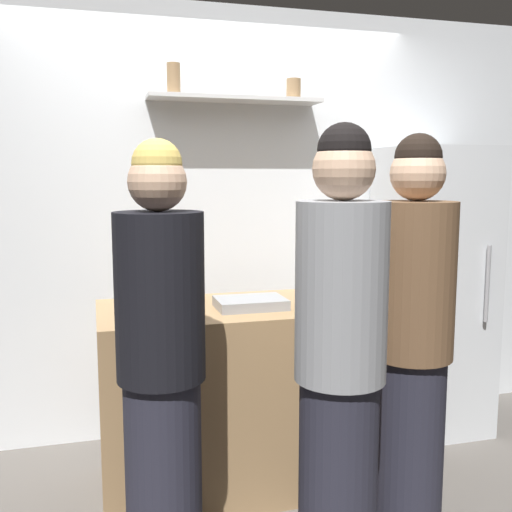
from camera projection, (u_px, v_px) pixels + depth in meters
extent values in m
cube|color=white|center=(208.00, 224.00, 3.64)|extent=(4.80, 0.10, 2.60)
cube|color=silver|center=(235.00, 99.00, 3.42)|extent=(1.02, 0.22, 0.02)
cylinder|color=olive|center=(174.00, 79.00, 3.32)|extent=(0.08, 0.08, 0.17)
cylinder|color=olive|center=(294.00, 89.00, 3.51)|extent=(0.09, 0.09, 0.12)
cube|color=silver|center=(432.00, 291.00, 3.67)|extent=(0.61, 0.57, 1.77)
cylinder|color=#99999E|center=(488.00, 284.00, 3.41)|extent=(0.02, 0.02, 0.45)
cube|color=#9E7A51|center=(256.00, 393.00, 3.06)|extent=(1.58, 0.69, 0.94)
cube|color=gray|center=(250.00, 303.00, 2.92)|extent=(0.34, 0.24, 0.05)
cylinder|color=#B2B2B7|center=(338.00, 285.00, 3.25)|extent=(0.11, 0.11, 0.11)
cylinder|color=silver|center=(339.00, 274.00, 3.23)|extent=(0.01, 0.01, 0.17)
cylinder|color=silver|center=(334.00, 275.00, 3.23)|extent=(0.01, 0.04, 0.16)
cylinder|color=silver|center=(342.00, 276.00, 3.24)|extent=(0.02, 0.03, 0.15)
cylinder|color=silver|center=(339.00, 275.00, 3.24)|extent=(0.01, 0.02, 0.15)
cylinder|color=#19471E|center=(303.00, 286.00, 2.93)|extent=(0.08, 0.08, 0.22)
cylinder|color=#19471E|center=(303.00, 256.00, 2.91)|extent=(0.03, 0.03, 0.09)
cylinder|color=black|center=(303.00, 245.00, 2.90)|extent=(0.04, 0.04, 0.02)
cylinder|color=#472814|center=(189.00, 284.00, 3.05)|extent=(0.08, 0.08, 0.19)
cylinder|color=#472814|center=(189.00, 256.00, 3.03)|extent=(0.03, 0.03, 0.10)
cylinder|color=maroon|center=(188.00, 245.00, 3.02)|extent=(0.04, 0.04, 0.02)
cylinder|color=silver|center=(141.00, 284.00, 3.04)|extent=(0.09, 0.09, 0.19)
cylinder|color=silver|center=(141.00, 263.00, 3.02)|extent=(0.05, 0.05, 0.03)
cylinder|color=yellow|center=(141.00, 259.00, 3.02)|extent=(0.06, 0.06, 0.02)
cylinder|color=#262633|center=(164.00, 478.00, 2.32)|extent=(0.30, 0.30, 0.81)
cylinder|color=black|center=(160.00, 297.00, 2.22)|extent=(0.34, 0.34, 0.64)
sphere|color=#D8AD8C|center=(157.00, 182.00, 2.17)|extent=(0.22, 0.22, 0.22)
sphere|color=#D8B759|center=(157.00, 164.00, 2.16)|extent=(0.19, 0.19, 0.19)
cylinder|color=#262633|center=(338.00, 484.00, 2.25)|extent=(0.30, 0.30, 0.84)
cylinder|color=gray|center=(341.00, 292.00, 2.15)|extent=(0.34, 0.34, 0.66)
sphere|color=#D8AD8C|center=(344.00, 169.00, 2.09)|extent=(0.23, 0.23, 0.23)
sphere|color=black|center=(344.00, 150.00, 2.08)|extent=(0.19, 0.19, 0.19)
cylinder|color=#262633|center=(408.00, 449.00, 2.55)|extent=(0.30, 0.30, 0.83)
cylinder|color=brown|center=(414.00, 280.00, 2.45)|extent=(0.34, 0.34, 0.66)
sphere|color=#D8AD8C|center=(418.00, 174.00, 2.39)|extent=(0.22, 0.22, 0.22)
sphere|color=black|center=(418.00, 157.00, 2.38)|extent=(0.19, 0.19, 0.19)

